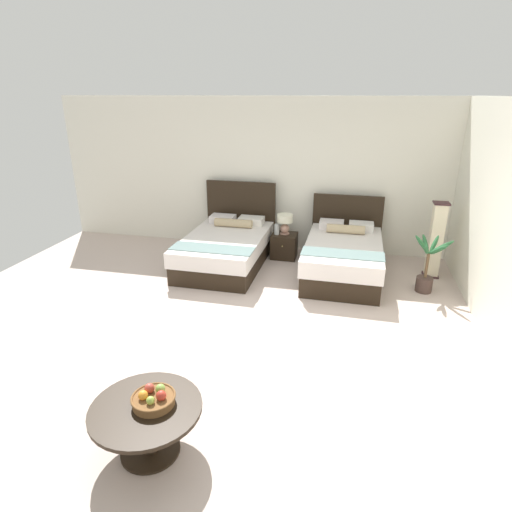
{
  "coord_description": "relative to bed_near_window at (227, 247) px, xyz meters",
  "views": [
    {
      "loc": [
        1.05,
        -4.6,
        2.86
      ],
      "look_at": [
        -0.13,
        0.61,
        0.8
      ],
      "focal_mm": 29.66,
      "sensor_mm": 36.0,
      "label": 1
    }
  ],
  "objects": [
    {
      "name": "bed_near_corner",
      "position": [
        2.03,
        -0.01,
        0.01
      ],
      "size": [
        1.27,
        2.08,
        1.14
      ],
      "color": "black",
      "rests_on": "ground"
    },
    {
      "name": "floor_lamp_corner",
      "position": [
        3.47,
        0.24,
        0.31
      ],
      "size": [
        0.24,
        0.24,
        1.26
      ],
      "color": "#3B2125",
      "rests_on": "ground"
    },
    {
      "name": "vase",
      "position": [
        0.81,
        0.51,
        0.23
      ],
      "size": [
        0.09,
        0.09,
        0.19
      ],
      "color": "#B9C0BD",
      "rests_on": "nightstand"
    },
    {
      "name": "potted_palm",
      "position": [
        3.29,
        -0.41,
        0.02
      ],
      "size": [
        0.58,
        0.58,
        0.92
      ],
      "color": "#48362F",
      "rests_on": "ground"
    },
    {
      "name": "table_lamp",
      "position": [
        0.94,
        0.57,
        0.37
      ],
      "size": [
        0.28,
        0.28,
        0.37
      ],
      "color": "tan",
      "rests_on": "nightstand"
    },
    {
      "name": "bed_near_window",
      "position": [
        0.0,
        0.0,
        0.0
      ],
      "size": [
        1.37,
        2.16,
        1.3
      ],
      "color": "black",
      "rests_on": "ground"
    },
    {
      "name": "nightstand",
      "position": [
        0.94,
        0.55,
        -0.09
      ],
      "size": [
        0.46,
        0.45,
        0.45
      ],
      "color": "black",
      "rests_on": "ground"
    },
    {
      "name": "wall_back",
      "position": [
        1.01,
        1.18,
        1.09
      ],
      "size": [
        9.37,
        0.12,
        2.82
      ],
      "primitive_type": "cube",
      "color": "white",
      "rests_on": "ground"
    },
    {
      "name": "coffee_table",
      "position": [
        0.57,
        -4.23,
        0.03
      ],
      "size": [
        0.92,
        0.92,
        0.47
      ],
      "color": "black",
      "rests_on": "ground"
    },
    {
      "name": "ground_plane",
      "position": [
        1.01,
        -2.14,
        -0.33
      ],
      "size": [
        9.37,
        10.23,
        0.02
      ],
      "primitive_type": "cube",
      "color": "beige"
    },
    {
      "name": "fruit_bowl",
      "position": [
        0.63,
        -4.18,
        0.21
      ],
      "size": [
        0.37,
        0.37,
        0.15
      ],
      "color": "brown",
      "rests_on": "coffee_table"
    }
  ]
}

